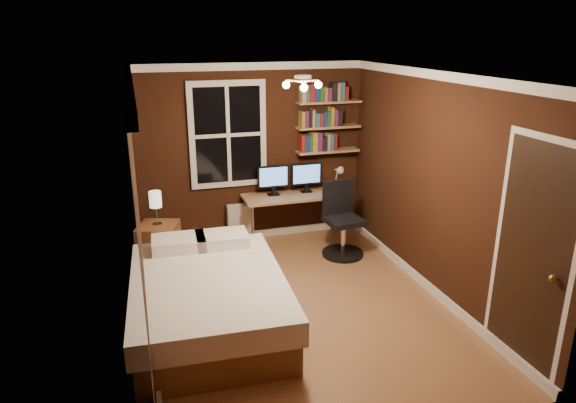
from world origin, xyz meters
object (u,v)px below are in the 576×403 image
object	(u,v)px
monitor_right	(306,178)
office_chair	(342,227)
bed	(209,300)
bedside_lamp	(156,208)
desk	(295,199)
desk_lamp	(338,179)
nightstand	(159,246)
radiator	(240,223)
monitor_left	(273,180)

from	to	relation	value
monitor_right	office_chair	size ratio (longest dim) A/B	0.44
monitor_right	bed	bearing A→B (deg)	-130.53
bedside_lamp	desk	distance (m)	1.96
desk_lamp	office_chair	bearing A→B (deg)	-104.58
nightstand	bed	bearing A→B (deg)	-57.12
bed	monitor_right	bearing A→B (deg)	52.21
desk	monitor_right	distance (m)	0.35
desk	desk_lamp	bearing A→B (deg)	-14.38
radiator	office_chair	bearing A→B (deg)	-34.66
nightstand	desk	xyz separation A→B (m)	(1.92, 0.37, 0.34)
radiator	monitor_right	world-z (taller)	monitor_right
monitor_left	desk_lamp	world-z (taller)	desk_lamp
bedside_lamp	radiator	bearing A→B (deg)	25.68
bedside_lamp	monitor_right	size ratio (longest dim) A/B	0.98
nightstand	desk_lamp	xyz separation A→B (m)	(2.51, 0.22, 0.62)
nightstand	bedside_lamp	world-z (taller)	bedside_lamp
nightstand	radiator	world-z (taller)	nightstand
nightstand	monitor_right	xyz separation A→B (m)	(2.12, 0.44, 0.61)
nightstand	monitor_left	xyz separation A→B (m)	(1.63, 0.44, 0.61)
nightstand	monitor_right	bearing A→B (deg)	30.52
desk	office_chair	xyz separation A→B (m)	(0.46, -0.65, -0.25)
radiator	desk_lamp	xyz separation A→B (m)	(1.35, -0.34, 0.64)
monitor_left	monitor_right	size ratio (longest dim) A/B	1.00
bed	bedside_lamp	distance (m)	1.70
monitor_left	bed	bearing A→B (deg)	-121.49
office_chair	bedside_lamp	bearing A→B (deg)	168.22
bedside_lamp	monitor_right	distance (m)	2.17
desk	monitor_right	size ratio (longest dim) A/B	3.27
office_chair	radiator	bearing A→B (deg)	140.32
monitor_right	desk_lamp	xyz separation A→B (m)	(0.39, -0.22, 0.01)
nightstand	desk	bearing A→B (deg)	29.62
monitor_left	monitor_right	xyz separation A→B (m)	(0.49, 0.00, 0.00)
bed	monitor_left	distance (m)	2.44
desk_lamp	bedside_lamp	bearing A→B (deg)	-175.03
desk	nightstand	bearing A→B (deg)	-169.07
desk_lamp	bed	bearing A→B (deg)	-139.79
nightstand	desk_lamp	world-z (taller)	desk_lamp
radiator	bed	bearing A→B (deg)	-109.82
bed	monitor_right	xyz separation A→B (m)	(1.72, 2.01, 0.60)
bedside_lamp	office_chair	bearing A→B (deg)	-6.75
bed	radiator	distance (m)	2.26
nightstand	office_chair	distance (m)	2.40
bedside_lamp	monitor_right	bearing A→B (deg)	11.83
desk	monitor_left	size ratio (longest dim) A/B	3.27
desk	monitor_left	bearing A→B (deg)	165.87
office_chair	desk_lamp	bearing A→B (deg)	70.40
bedside_lamp	monitor_left	xyz separation A→B (m)	(1.63, 0.44, 0.10)
bed	nightstand	size ratio (longest dim) A/B	3.67
bedside_lamp	desk_lamp	xyz separation A→B (m)	(2.51, 0.22, 0.11)
monitor_left	office_chair	world-z (taller)	monitor_left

